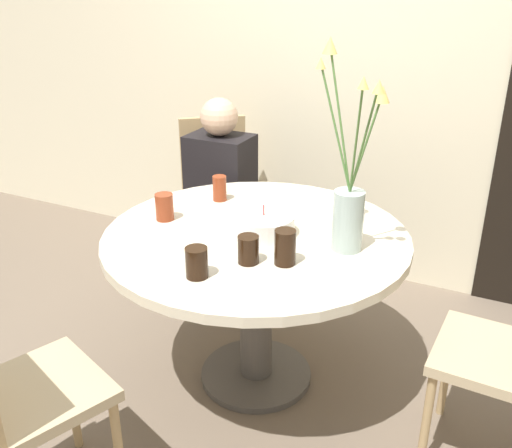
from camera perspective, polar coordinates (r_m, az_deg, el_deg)
The scene contains 14 objects.
ground_plane at distance 2.70m, azimuth 0.00°, elevation -14.98°, with size 16.00×16.00×0.00m, color #6B5B4C.
wall_back at distance 3.26m, azimuth 9.93°, elevation 16.64°, with size 8.00×0.05×2.60m.
dining_table at distance 2.37m, azimuth 0.00°, elevation -3.89°, with size 1.24×1.24×0.72m.
chair_near_front at distance 3.33m, azimuth -3.95°, elevation 3.50°, with size 0.56×0.56×0.94m.
chair_left_flank at distance 1.96m, azimuth -23.55°, elevation -14.50°, with size 0.52×0.52×0.94m.
birthday_cake at distance 2.29m, azimuth 0.75°, elevation -0.06°, with size 0.25×0.25×0.13m.
flower_vase at distance 2.13m, azimuth 9.26°, elevation 2.48°, with size 0.28×0.24×0.77m.
side_plate at distance 2.60m, azimuth 7.09°, elevation 1.88°, with size 0.21×0.21×0.01m.
drink_glass_0 at distance 2.64m, azimuth -3.66°, elevation 3.59°, with size 0.06×0.06×0.12m.
drink_glass_1 at distance 2.06m, azimuth -0.78°, elevation -2.56°, with size 0.08×0.08×0.10m.
drink_glass_2 at distance 2.45m, azimuth -9.14°, elevation 1.70°, with size 0.08×0.08×0.11m.
drink_glass_3 at distance 1.97m, azimuth -5.95°, elevation -3.85°, with size 0.08×0.08×0.11m.
drink_glass_4 at distance 2.05m, azimuth 2.93°, elevation -2.33°, with size 0.08×0.08×0.13m.
person_boy at distance 3.19m, azimuth -3.48°, elevation 2.19°, with size 0.34×0.24×1.10m.
Camera 1 is at (0.93, -1.88, 1.69)m, focal length 40.00 mm.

